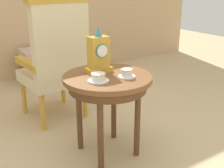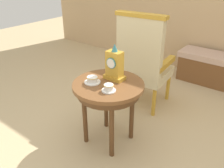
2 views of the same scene
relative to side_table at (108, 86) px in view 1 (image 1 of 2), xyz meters
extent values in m
plane|color=tan|center=(-0.03, -0.03, -0.55)|extent=(10.00, 10.00, 0.00)
cylinder|color=brown|center=(0.00, 0.00, 0.06)|extent=(0.65, 0.65, 0.03)
cylinder|color=#56351C|center=(0.00, 0.00, 0.01)|extent=(0.57, 0.57, 0.07)
cylinder|color=#56351C|center=(0.16, 0.16, -0.25)|extent=(0.04, 0.04, 0.60)
cylinder|color=#56351C|center=(-0.16, 0.16, -0.25)|extent=(0.04, 0.04, 0.60)
cylinder|color=#56351C|center=(-0.16, -0.16, -0.25)|extent=(0.04, 0.04, 0.60)
cylinder|color=#56351C|center=(0.16, -0.16, -0.25)|extent=(0.04, 0.04, 0.60)
cylinder|color=white|center=(-0.12, -0.08, 0.09)|extent=(0.15, 0.15, 0.01)
cylinder|color=white|center=(-0.12, -0.08, 0.11)|extent=(0.10, 0.10, 0.05)
torus|color=gold|center=(-0.12, -0.08, 0.14)|extent=(0.10, 0.10, 0.00)
cylinder|color=white|center=(0.09, -0.11, 0.09)|extent=(0.12, 0.12, 0.01)
cylinder|color=white|center=(0.09, -0.11, 0.12)|extent=(0.08, 0.08, 0.05)
torus|color=gold|center=(0.09, -0.11, 0.14)|extent=(0.08, 0.08, 0.00)
cube|color=gold|center=(-0.01, 0.11, 0.10)|extent=(0.19, 0.11, 0.04)
cube|color=gold|center=(-0.01, 0.11, 0.23)|extent=(0.14, 0.09, 0.23)
cylinder|color=teal|center=(-0.01, 0.05, 0.25)|extent=(0.10, 0.01, 0.10)
cylinder|color=white|center=(-0.01, 0.05, 0.25)|extent=(0.08, 0.00, 0.08)
cone|color=teal|center=(-0.01, 0.11, 0.38)|extent=(0.06, 0.06, 0.07)
cube|color=beige|center=(-0.10, 0.85, -0.15)|extent=(0.56, 0.56, 0.11)
cube|color=beige|center=(-0.08, 0.63, 0.23)|extent=(0.53, 0.13, 0.64)
cube|color=gold|center=(-0.08, 0.63, 0.57)|extent=(0.57, 0.15, 0.04)
cube|color=gold|center=(0.13, 0.87, 0.02)|extent=(0.11, 0.47, 0.06)
cube|color=gold|center=(-0.32, 0.83, 0.02)|extent=(0.11, 0.47, 0.06)
cylinder|color=gold|center=(0.10, 1.09, -0.38)|extent=(0.04, 0.04, 0.35)
cylinder|color=gold|center=(-0.33, 1.05, -0.38)|extent=(0.04, 0.04, 0.35)
cylinder|color=gold|center=(0.14, 0.65, -0.38)|extent=(0.04, 0.04, 0.35)
cylinder|color=gold|center=(-0.30, 0.61, -0.38)|extent=(0.04, 0.04, 0.35)
cube|color=#CCA893|center=(0.47, 1.92, -0.15)|extent=(1.10, 0.40, 0.08)
cube|color=brown|center=(0.47, 1.92, -0.37)|extent=(1.06, 0.38, 0.36)
camera|label=1|loc=(-1.04, -1.66, 0.72)|focal=46.03mm
camera|label=2|loc=(1.18, -1.48, 1.04)|focal=38.23mm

